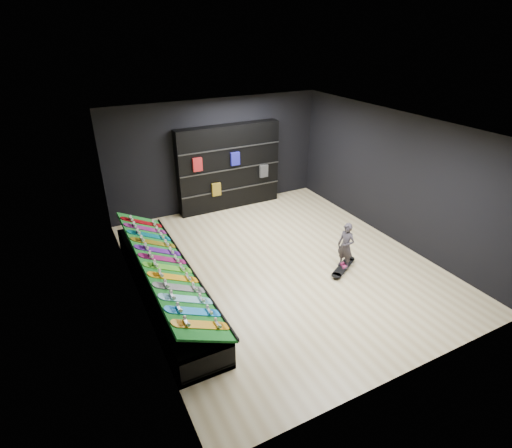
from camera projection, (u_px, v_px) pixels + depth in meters
name	position (u px, v px, depth m)	size (l,w,h in m)	color
floor	(280.00, 264.00, 8.73)	(6.00, 7.00, 0.01)	beige
ceiling	(285.00, 126.00, 7.38)	(6.00, 7.00, 0.01)	white
wall_back	(217.00, 155.00, 10.83)	(6.00, 0.02, 3.00)	black
wall_front	(417.00, 295.00, 5.28)	(6.00, 0.02, 3.00)	black
wall_left	(132.00, 233.00, 6.83)	(0.02, 7.00, 3.00)	black
wall_right	(394.00, 177.00, 9.28)	(0.02, 7.00, 3.00)	black
display_rack	(165.00, 286.00, 7.58)	(0.90, 4.50, 0.50)	black
turf_ramp	(165.00, 264.00, 7.39)	(1.00, 4.50, 0.04)	#0E5C18
back_shelving	(229.00, 167.00, 10.95)	(2.91, 0.34, 2.33)	black
floor_skateboard	(343.00, 268.00, 8.50)	(0.98, 0.22, 0.09)	black
child	(345.00, 254.00, 8.34)	(0.23, 0.16, 0.60)	black
display_board_0	(201.00, 325.00, 5.88)	(0.98, 0.22, 0.09)	orange
display_board_1	(193.00, 311.00, 6.15)	(0.98, 0.22, 0.09)	blue
display_board_2	(186.00, 299.00, 6.42)	(0.98, 0.22, 0.09)	#0CB2E5
display_board_3	(180.00, 288.00, 6.70)	(0.98, 0.22, 0.09)	black
display_board_4	(174.00, 277.00, 6.97)	(0.98, 0.22, 0.09)	yellow
display_board_5	(168.00, 268.00, 7.25)	(0.98, 0.22, 0.09)	green
display_board_6	(163.00, 259.00, 7.52)	(0.98, 0.22, 0.09)	#E5198C
display_board_7	(158.00, 250.00, 7.80)	(0.98, 0.22, 0.09)	purple
display_board_8	(154.00, 243.00, 8.07)	(0.98, 0.22, 0.09)	yellow
display_board_9	(150.00, 235.00, 8.34)	(0.98, 0.22, 0.09)	#0C8C99
display_board_10	(146.00, 229.00, 8.62)	(0.98, 0.22, 0.09)	#2626BF
display_board_11	(142.00, 222.00, 8.89)	(0.98, 0.22, 0.09)	red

